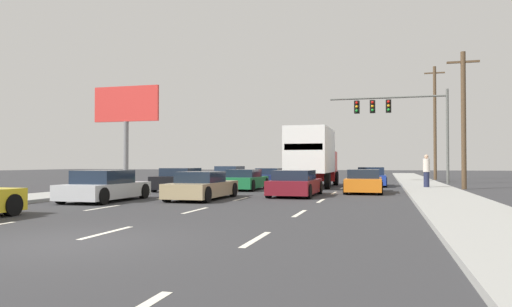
# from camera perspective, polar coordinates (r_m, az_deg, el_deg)

# --- Properties ---
(ground_plane) EXTENTS (140.00, 140.00, 0.00)m
(ground_plane) POSITION_cam_1_polar(r_m,az_deg,el_deg) (33.32, 5.11, -3.79)
(ground_plane) COLOR #333335
(sidewalk_right) EXTENTS (2.82, 80.00, 0.14)m
(sidewalk_right) POSITION_cam_1_polar(r_m,az_deg,el_deg) (27.91, 20.41, -4.09)
(sidewalk_right) COLOR #9E9E99
(sidewalk_right) RESTS_ON ground_plane
(sidewalk_left) EXTENTS (2.82, 80.00, 0.14)m
(sidewalk_left) POSITION_cam_1_polar(r_m,az_deg,el_deg) (31.24, -11.89, -3.81)
(sidewalk_left) COLOR #9E9E99
(sidewalk_left) RESTS_ON ground_plane
(lane_markings) EXTENTS (6.94, 57.00, 0.01)m
(lane_markings) POSITION_cam_1_polar(r_m,az_deg,el_deg) (32.21, 4.75, -3.87)
(lane_markings) COLOR silver
(lane_markings) RESTS_ON ground_plane
(car_white) EXTENTS (2.00, 4.31, 1.30)m
(car_white) POSITION_cam_1_polar(r_m,az_deg,el_deg) (34.17, -3.14, -2.71)
(car_white) COLOR white
(car_white) RESTS_ON ground_plane
(car_black) EXTENTS (2.03, 4.33, 1.25)m
(car_black) POSITION_cam_1_polar(r_m,az_deg,el_deg) (26.50, -9.01, -3.20)
(car_black) COLOR black
(car_black) RESTS_ON ground_plane
(car_silver) EXTENTS (2.03, 4.29, 1.24)m
(car_silver) POSITION_cam_1_polar(r_m,az_deg,el_deg) (19.90, -17.85, -3.87)
(car_silver) COLOR #B7BABF
(car_silver) RESTS_ON ground_plane
(car_navy) EXTENTS (1.90, 4.24, 1.16)m
(car_navy) POSITION_cam_1_polar(r_m,az_deg,el_deg) (33.14, 1.64, -2.86)
(car_navy) COLOR #141E4C
(car_navy) RESTS_ON ground_plane
(car_green) EXTENTS (1.90, 4.24, 1.17)m
(car_green) POSITION_cam_1_polar(r_m,az_deg,el_deg) (26.83, -1.34, -3.25)
(car_green) COLOR #196B38
(car_green) RESTS_ON ground_plane
(car_tan) EXTENTS (1.90, 4.51, 1.17)m
(car_tan) POSITION_cam_1_polar(r_m,az_deg,el_deg) (20.01, -6.56, -4.00)
(car_tan) COLOR tan
(car_tan) RESTS_ON ground_plane
(box_truck) EXTENTS (2.62, 7.58, 3.66)m
(box_truck) POSITION_cam_1_polar(r_m,az_deg,el_deg) (29.91, 6.88, -0.14)
(box_truck) COLOR white
(box_truck) RESTS_ON ground_plane
(car_maroon) EXTENTS (2.02, 4.36, 1.20)m
(car_maroon) POSITION_cam_1_polar(r_m,az_deg,el_deg) (21.89, 4.79, -3.70)
(car_maroon) COLOR maroon
(car_maroon) RESTS_ON ground_plane
(car_blue) EXTENTS (1.99, 4.27, 1.26)m
(car_blue) POSITION_cam_1_polar(r_m,az_deg,el_deg) (31.96, 13.80, -2.86)
(car_blue) COLOR #1E389E
(car_blue) RESTS_ON ground_plane
(car_orange) EXTENTS (1.91, 4.45, 1.20)m
(car_orange) POSITION_cam_1_polar(r_m,az_deg,el_deg) (24.87, 12.94, -3.39)
(car_orange) COLOR orange
(car_orange) RESTS_ON ground_plane
(traffic_signal_mast) EXTENTS (8.59, 0.69, 6.96)m
(traffic_signal_mast) POSITION_cam_1_polar(r_m,az_deg,el_deg) (36.92, 16.17, 4.82)
(traffic_signal_mast) COLOR #595B56
(traffic_signal_mast) RESTS_ON ground_plane
(utility_pole_mid) EXTENTS (1.80, 0.28, 8.05)m
(utility_pole_mid) POSITION_cam_1_polar(r_m,az_deg,el_deg) (30.06, 23.85, 3.96)
(utility_pole_mid) COLOR brown
(utility_pole_mid) RESTS_ON ground_plane
(utility_pole_far) EXTENTS (1.80, 0.28, 10.41)m
(utility_pole_far) POSITION_cam_1_polar(r_m,az_deg,el_deg) (46.20, 20.86, 3.66)
(utility_pole_far) COLOR brown
(utility_pole_far) RESTS_ON ground_plane
(roadside_billboard) EXTENTS (5.13, 0.36, 7.12)m
(roadside_billboard) POSITION_cam_1_polar(r_m,az_deg,el_deg) (35.61, -15.45, 4.78)
(roadside_billboard) COLOR slate
(roadside_billboard) RESTS_ON ground_plane
(pedestrian_near_corner) EXTENTS (0.38, 0.38, 1.88)m
(pedestrian_near_corner) POSITION_cam_1_polar(r_m,az_deg,el_deg) (28.90, 19.95, -1.97)
(pedestrian_near_corner) COLOR #1E233F
(pedestrian_near_corner) RESTS_ON sidewalk_right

